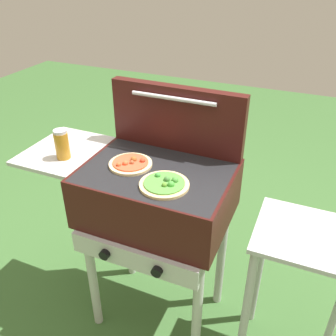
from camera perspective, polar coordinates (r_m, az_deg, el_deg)
The scene contains 7 objects.
ground_plane at distance 2.17m, azimuth -1.30°, elevation -21.09°, with size 8.00×8.00×0.00m, color #38602D.
grill at distance 1.64m, azimuth -2.12°, elevation -4.53°, with size 0.96×0.53×0.90m.
grill_lid_open at distance 1.67m, azimuth 1.34°, elevation 7.71°, with size 0.63×0.08×0.30m.
pizza_pepperoni at distance 1.60m, azimuth -5.81°, elevation 0.71°, with size 0.19×0.19×0.04m.
pizza_veggie at distance 1.45m, azimuth -0.52°, elevation -2.48°, with size 0.20×0.20×0.04m.
sauce_jar at distance 1.69m, azimuth -16.12°, elevation 3.54°, with size 0.06×0.06×0.14m.
prep_table at distance 1.68m, azimuth 20.24°, elevation -15.39°, with size 0.44×0.36×0.76m.
Camera 1 is at (0.57, -1.21, 1.71)m, focal length 39.32 mm.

